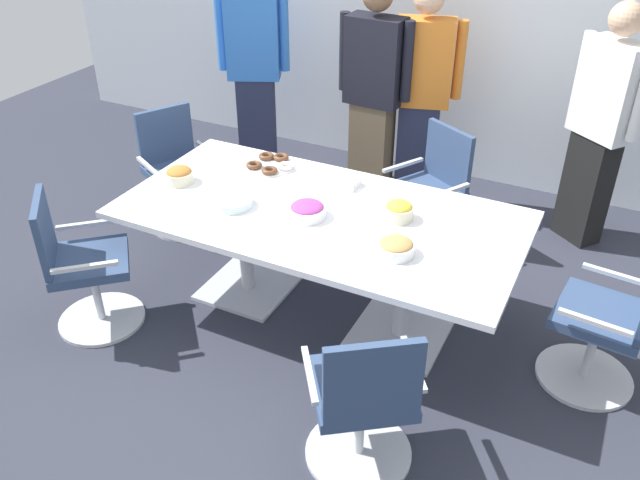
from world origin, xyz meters
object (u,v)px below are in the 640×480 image
office_chair_0 (363,404)px  snack_bowl_chips_yellow (399,210)px  snack_bowl_cookies (396,247)px  plate_stack (233,202)px  person_standing_3 (601,125)px  person_standing_0 (254,68)px  office_chair_2 (429,197)px  person_standing_2 (421,94)px  office_chair_1 (609,326)px  conference_table (320,230)px  snack_bowl_pretzels (179,175)px  napkin_pile (347,183)px  person_standing_1 (374,93)px  snack_bowl_candy_mix (307,210)px  office_chair_3 (178,176)px  office_chair_4 (82,270)px  donut_platter (271,164)px

office_chair_0 → snack_bowl_chips_yellow: office_chair_0 is taller
snack_bowl_cookies → plate_stack: (-1.07, 0.05, -0.02)m
person_standing_3 → plate_stack: size_ratio=7.34×
person_standing_0 → person_standing_3: person_standing_0 is taller
snack_bowl_chips_yellow → person_standing_3: bearing=60.2°
office_chair_2 → person_standing_2: size_ratio=0.52×
office_chair_1 → person_standing_2: size_ratio=0.52×
conference_table → person_standing_2: bearing=89.5°
person_standing_2 → conference_table: bearing=73.6°
snack_bowl_cookies → snack_bowl_pretzels: bearing=173.9°
person_standing_0 → snack_bowl_pretzels: size_ratio=9.83×
snack_bowl_chips_yellow → office_chair_2: bearing=96.0°
office_chair_2 → napkin_pile: office_chair_2 is taller
office_chair_2 → snack_bowl_chips_yellow: size_ratio=5.30×
person_standing_0 → plate_stack: person_standing_0 is taller
person_standing_0 → napkin_pile: 1.96m
person_standing_1 → snack_bowl_candy_mix: 1.69m
office_chair_3 → person_standing_2: person_standing_2 is taller
plate_stack → napkin_pile: plate_stack is taller
napkin_pile → snack_bowl_candy_mix: bearing=-96.0°
office_chair_0 → plate_stack: 1.52m
office_chair_4 → person_standing_0: 2.48m
person_standing_2 → person_standing_0: bearing=-12.7°
office_chair_0 → napkin_pile: size_ratio=6.37×
office_chair_2 → snack_bowl_chips_yellow: bearing=126.0°
person_standing_1 → snack_bowl_pretzels: person_standing_1 is taller
office_chair_0 → person_standing_3: 2.83m
office_chair_3 → snack_bowl_pretzels: 0.88m
napkin_pile → office_chair_4: bearing=-138.4°
person_standing_1 → snack_bowl_cookies: size_ratio=8.57×
office_chair_0 → person_standing_2: bearing=69.3°
napkin_pile → person_standing_1: bearing=105.1°
office_chair_2 → snack_bowl_chips_yellow: office_chair_2 is taller
snack_bowl_pretzels → person_standing_2: bearing=61.2°
conference_table → person_standing_3: size_ratio=1.36×
conference_table → snack_bowl_candy_mix: size_ratio=10.84×
donut_platter → person_standing_2: bearing=66.7°
person_standing_3 → donut_platter: (-1.92, -1.31, -0.15)m
person_standing_2 → napkin_pile: person_standing_2 is taller
office_chair_2 → person_standing_1: 0.98m
plate_stack → office_chair_2: bearing=55.7°
snack_bowl_pretzels → donut_platter: snack_bowl_pretzels is taller
snack_bowl_pretzels → napkin_pile: bearing=23.6°
office_chair_1 → person_standing_2: person_standing_2 is taller
office_chair_3 → snack_bowl_candy_mix: (1.45, -0.62, 0.39)m
office_chair_3 → snack_bowl_candy_mix: size_ratio=4.11×
conference_table → napkin_pile: bearing=88.7°
person_standing_1 → person_standing_3: (1.67, 0.13, -0.01)m
snack_bowl_candy_mix → donut_platter: (-0.53, 0.48, -0.03)m
person_standing_2 → snack_bowl_cookies: 2.05m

